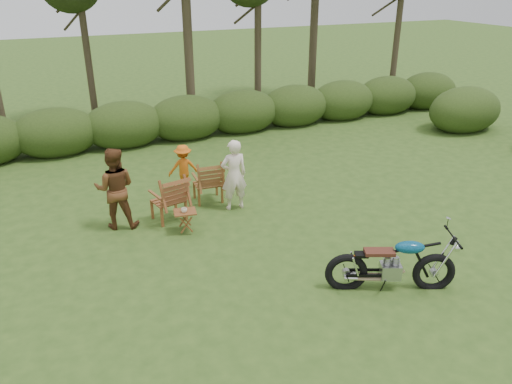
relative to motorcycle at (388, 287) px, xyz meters
name	(u,v)px	position (x,y,z in m)	size (l,w,h in m)	color
ground	(330,275)	(-0.73, 0.73, 0.00)	(80.00, 80.00, 0.00)	#2C4818
tree_line	(189,13)	(-0.23, 10.47, 3.81)	(22.52, 11.62, 8.14)	#392E1F
motorcycle	(388,287)	(0.00, 0.00, 0.00)	(2.10, 0.80, 1.20)	#0D78AF
lawn_chair_right	(208,200)	(-1.70, 4.67, 0.00)	(0.71, 0.71, 1.03)	brown
lawn_chair_left	(170,219)	(-2.80, 4.09, 0.00)	(0.73, 0.73, 1.07)	brown
side_table	(186,222)	(-2.63, 3.36, 0.24)	(0.47, 0.40, 0.49)	brown
cup	(184,210)	(-2.66, 3.31, 0.53)	(0.12, 0.12, 0.10)	beige
adult_a	(235,208)	(-1.28, 4.03, 0.00)	(0.60, 0.40, 1.65)	#F2DCC7
adult_b	(120,226)	(-3.87, 4.20, 0.00)	(0.86, 0.67, 1.76)	#5B331A
child	(185,189)	(-2.02, 5.56, 0.00)	(0.75, 0.43, 1.16)	#D15E13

